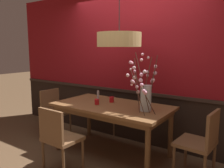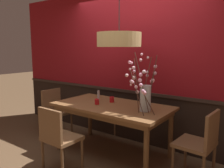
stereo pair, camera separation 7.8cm
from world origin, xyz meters
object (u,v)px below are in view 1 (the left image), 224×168
candle_holder_nearer_center (112,99)px  vase_with_blossoms (145,94)px  chair_head_west_end (54,110)px  chair_far_side_right (151,110)px  pendant_lamp (119,40)px  dining_table (112,110)px  candle_holder_nearer_edge (97,102)px  chair_far_side_left (129,107)px  condiment_bottle (98,96)px  chair_head_east_end (201,141)px  chair_near_side_left (58,136)px

candle_holder_nearer_center → vase_with_blossoms: bearing=-13.9°
chair_head_west_end → chair_far_side_right: size_ratio=0.93×
pendant_lamp → candle_holder_nearer_center: bearing=149.7°
dining_table → candle_holder_nearer_edge: candle_holder_nearer_edge is taller
dining_table → chair_far_side_left: chair_far_side_left is taller
candle_holder_nearer_edge → candle_holder_nearer_center: bearing=69.4°
chair_far_side_right → condiment_bottle: 1.03m
dining_table → chair_head_east_end: chair_head_east_end is taller
candle_holder_nearer_center → pendant_lamp: bearing=-30.3°
chair_near_side_left → chair_far_side_left: bearing=89.9°
vase_with_blossoms → candle_holder_nearer_center: bearing=166.1°
chair_near_side_left → condiment_bottle: 1.07m
chair_head_east_end → candle_holder_nearer_edge: (-1.52, -0.14, 0.31)m
dining_table → vase_with_blossoms: bearing=-3.0°
chair_far_side_right → condiment_bottle: bearing=-127.9°
dining_table → chair_near_side_left: bearing=-104.9°
vase_with_blossoms → pendant_lamp: size_ratio=0.79×
chair_head_west_end → chair_far_side_right: bearing=29.3°
chair_near_side_left → pendant_lamp: bearing=68.2°
vase_with_blossoms → condiment_bottle: 0.96m
condiment_bottle → chair_near_side_left: bearing=-82.6°
chair_head_east_end → condiment_bottle: size_ratio=5.33×
chair_head_east_end → chair_far_side_left: chair_far_side_left is taller
dining_table → pendant_lamp: pendant_lamp is taller
chair_head_west_end → candle_holder_nearer_edge: size_ratio=10.00×
chair_far_side_left → condiment_bottle: size_ratio=5.46×
dining_table → chair_far_side_right: 0.93m
chair_head_west_end → vase_with_blossoms: 1.97m
chair_head_east_end → chair_far_side_right: size_ratio=0.96×
chair_head_west_end → pendant_lamp: size_ratio=0.86×
chair_far_side_right → dining_table: bearing=-104.8°
chair_far_side_right → condiment_bottle: (-0.60, -0.77, 0.33)m
dining_table → pendant_lamp: bearing=2.9°
dining_table → candle_holder_nearer_center: candle_holder_nearer_center is taller
chair_near_side_left → condiment_bottle: bearing=97.4°
chair_head_west_end → condiment_bottle: 1.04m
candle_holder_nearer_center → pendant_lamp: pendant_lamp is taller
chair_head_east_end → chair_far_side_right: (-1.08, 0.87, 0.02)m
chair_far_side_left → pendant_lamp: 1.56m
chair_head_west_end → condiment_bottle: (0.97, 0.11, 0.36)m
chair_head_east_end → chair_far_side_left: bearing=150.7°
chair_far_side_left → pendant_lamp: size_ratio=0.91×
dining_table → candle_holder_nearer_center: size_ratio=20.20×
dining_table → candle_holder_nearer_center: (-0.10, 0.14, 0.13)m
vase_with_blossoms → condiment_bottle: bearing=170.8°
dining_table → condiment_bottle: 0.42m
chair_head_east_end → condiment_bottle: condiment_bottle is taller
chair_far_side_left → vase_with_blossoms: (0.80, -0.92, 0.49)m
chair_far_side_left → candle_holder_nearer_center: bearing=-80.6°
pendant_lamp → condiment_bottle: bearing=166.6°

